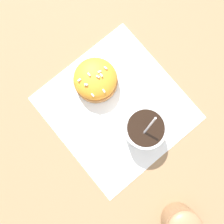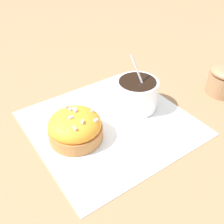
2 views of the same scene
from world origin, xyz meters
TOP-DOWN VIEW (x-y plane):
  - ground_plane at (0.00, 0.00)m, footprint 3.00×3.00m
  - paper_napkin at (0.00, 0.00)m, footprint 0.31×0.30m
  - coffee_cup at (0.07, 0.01)m, footprint 0.09×0.09m
  - frosted_pastry at (-0.07, 0.01)m, footprint 0.10×0.10m

SIDE VIEW (x-z plane):
  - ground_plane at x=0.00m, z-range 0.00..0.00m
  - paper_napkin at x=0.00m, z-range 0.00..0.00m
  - frosted_pastry at x=-0.07m, z-range 0.00..0.06m
  - coffee_cup at x=0.07m, z-range -0.02..0.09m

